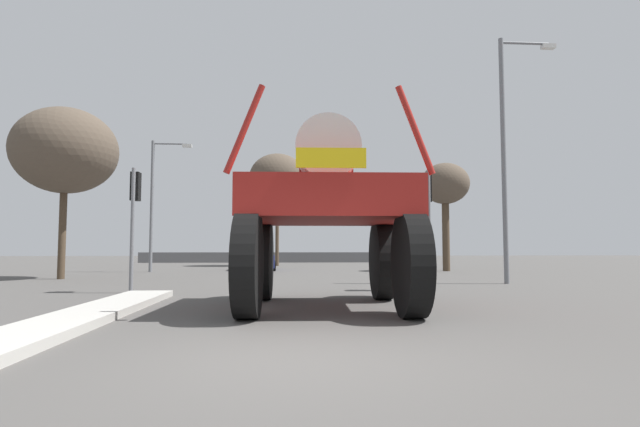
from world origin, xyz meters
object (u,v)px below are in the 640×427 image
(bare_tree_right, at_px, (445,185))
(bare_tree_far_center, at_px, (277,178))
(streetlight_near_right, at_px, (508,146))
(sedan_ahead, at_px, (258,258))
(traffic_signal_near_right, at_px, (427,203))
(bare_tree_left, at_px, (65,151))
(traffic_signal_near_left, at_px, (135,202))
(streetlight_far_left, at_px, (156,197))
(oversize_sprayer, at_px, (326,213))

(bare_tree_right, distance_m, bare_tree_far_center, 13.04)
(streetlight_near_right, bearing_deg, sedan_ahead, 129.42)
(traffic_signal_near_right, relative_size, bare_tree_left, 0.50)
(streetlight_near_right, bearing_deg, traffic_signal_near_left, -167.83)
(sedan_ahead, height_order, streetlight_near_right, streetlight_near_right)
(sedan_ahead, bearing_deg, bare_tree_far_center, -12.28)
(streetlight_near_right, relative_size, bare_tree_far_center, 1.11)
(bare_tree_far_center, bearing_deg, traffic_signal_near_left, -100.13)
(streetlight_far_left, height_order, bare_tree_left, bare_tree_left)
(sedan_ahead, distance_m, streetlight_far_left, 6.64)
(bare_tree_left, bearing_deg, oversize_sprayer, -46.58)
(bare_tree_far_center, bearing_deg, traffic_signal_near_right, -77.06)
(oversize_sprayer, relative_size, traffic_signal_near_right, 1.50)
(streetlight_near_right, distance_m, bare_tree_far_center, 20.56)
(sedan_ahead, height_order, streetlight_far_left, streetlight_far_left)
(streetlight_near_right, bearing_deg, streetlight_far_left, 146.81)
(oversize_sprayer, distance_m, sedan_ahead, 18.76)
(oversize_sprayer, relative_size, sedan_ahead, 1.29)
(traffic_signal_near_left, bearing_deg, bare_tree_far_center, 79.87)
(oversize_sprayer, height_order, sedan_ahead, oversize_sprayer)
(bare_tree_left, distance_m, bare_tree_right, 19.15)
(traffic_signal_near_left, bearing_deg, sedan_ahead, 78.93)
(sedan_ahead, relative_size, bare_tree_far_center, 0.52)
(streetlight_near_right, distance_m, bare_tree_left, 17.79)
(oversize_sprayer, bearing_deg, traffic_signal_near_right, -37.86)
(traffic_signal_near_left, height_order, traffic_signal_near_right, traffic_signal_near_right)
(oversize_sprayer, relative_size, bare_tree_left, 0.76)
(traffic_signal_near_left, distance_m, bare_tree_far_center, 21.94)
(traffic_signal_near_right, bearing_deg, oversize_sprayer, -129.86)
(streetlight_near_right, relative_size, streetlight_far_left, 1.27)
(streetlight_near_right, bearing_deg, bare_tree_far_center, 115.06)
(sedan_ahead, height_order, traffic_signal_near_left, traffic_signal_near_left)
(traffic_signal_near_right, xyz_separation_m, bare_tree_far_center, (-4.89, 21.28, 3.72))
(sedan_ahead, relative_size, bare_tree_left, 0.59)
(bare_tree_right, relative_size, bare_tree_far_center, 0.75)
(streetlight_far_left, relative_size, bare_tree_far_center, 0.88)
(oversize_sprayer, bearing_deg, bare_tree_far_center, 5.31)
(traffic_signal_near_left, distance_m, bare_tree_right, 18.44)
(oversize_sprayer, distance_m, bare_tree_right, 18.70)
(streetlight_near_right, height_order, bare_tree_left, streetlight_near_right)
(oversize_sprayer, height_order, bare_tree_far_center, bare_tree_far_center)
(bare_tree_far_center, bearing_deg, sedan_ahead, -98.14)
(sedan_ahead, bearing_deg, traffic_signal_near_left, 164.80)
(oversize_sprayer, bearing_deg, bare_tree_right, -23.90)
(traffic_signal_near_left, xyz_separation_m, bare_tree_far_center, (3.80, 21.28, 3.73))
(sedan_ahead, bearing_deg, streetlight_far_left, 104.91)
(sedan_ahead, distance_m, bare_tree_left, 11.93)
(traffic_signal_near_right, bearing_deg, streetlight_far_left, 131.95)
(sedan_ahead, height_order, bare_tree_right, bare_tree_right)
(traffic_signal_near_right, distance_m, streetlight_near_right, 5.23)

